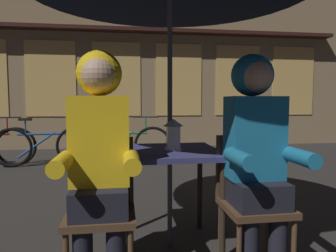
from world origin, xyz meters
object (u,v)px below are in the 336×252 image
Objects in this scene: chair_right at (251,195)px; person_left_hooded at (100,145)px; person_right_hooded at (256,142)px; cafe_table at (170,163)px; chair_left at (101,202)px; lantern at (173,134)px; bicycle_third at (123,144)px; bicycle_second at (44,146)px.

person_left_hooded reaches higher than chair_right.
person_right_hooded reaches higher than chair_right.
person_right_hooded is at bearing 0.00° from person_left_hooded.
chair_left is at bearing -142.45° from cafe_table.
cafe_table is 0.62m from chair_left.
lantern is 0.61m from person_right_hooded.
person_left_hooded is 0.96m from person_right_hooded.
chair_left is 1.00× the size of chair_right.
person_left_hooded is (-0.50, -0.40, -0.01)m from lantern.
chair_left and chair_right have the same top height.
chair_right is at bearing 90.00° from person_right_hooded.
chair_right is at bearing 0.00° from chair_left.
chair_right is at bearing -36.95° from lantern.
bicycle_third is (0.15, 3.58, -0.50)m from person_left_hooded.
person_left_hooded is 3.83m from bicycle_second.
lantern is (0.02, -0.02, 0.22)m from cafe_table.
bicycle_second reaches higher than cafe_table.
bicycle_second is (-1.18, 3.55, -0.14)m from chair_left.
cafe_table is 3.20× the size of lantern.
bicycle_third reaches higher than cafe_table.
person_left_hooded is at bearing -141.26° from lantern.
person_right_hooded is at bearing -3.39° from chair_left.
cafe_table is 3.60m from bicycle_second.
person_left_hooded is at bearing -92.34° from bicycle_third.
lantern reaches higher than chair_right.
lantern is at bearing 34.56° from chair_left.
bicycle_third is (-0.35, 3.17, -0.51)m from lantern.
cafe_table is 0.44× the size of bicycle_third.
person_left_hooded is at bearing 180.00° from person_right_hooded.
bicycle_second is at bearing 117.55° from cafe_table.
person_right_hooded reaches higher than chair_left.
bicycle_second is at bearing 178.65° from bicycle_third.
lantern is at bearing 143.05° from chair_right.
person_right_hooded is 0.83× the size of bicycle_second.
bicycle_second is 1.33m from bicycle_third.
cafe_table is 0.67m from person_left_hooded.
lantern is at bearing -62.32° from bicycle_second.
cafe_table is 0.53× the size of person_right_hooded.
person_right_hooded reaches higher than lantern.
chair_left is 0.62× the size of person_left_hooded.
person_left_hooded is at bearing -176.61° from chair_right.
chair_right is (0.46, -0.35, -0.37)m from lantern.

